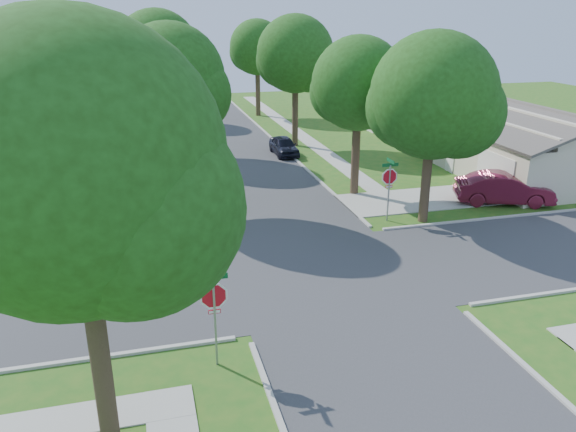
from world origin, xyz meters
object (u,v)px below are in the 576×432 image
Objects in this scene: tree_e_near at (359,88)px; tree_w_far at (153,57)px; stop_sign_ne at (389,179)px; tree_e_mid at (296,58)px; tree_ne_corner at (434,102)px; house_ne_far at (391,102)px; tree_w_mid at (159,57)px; car_curb_east at (284,146)px; tree_sw_corner at (80,180)px; tree_e_far at (258,50)px; house_ne_near at (515,146)px; stop_sign_sw at (214,300)px; tree_w_near at (171,84)px; house_nw_far at (16,112)px; car_driveway at (504,189)px; car_curb_west at (166,94)px.

tree_w_far is at bearing 110.61° from tree_e_near.
tree_e_mid reaches higher than stop_sign_ne.
tree_ne_corner is 0.64× the size of house_ne_far.
tree_w_mid is 10.12m from car_curb_east.
tree_w_mid is 28.14m from tree_sw_corner.
tree_e_far is 0.91× the size of tree_sw_corner.
stop_sign_sw is at bearing -142.82° from house_ne_near.
tree_e_far reaches higher than stop_sign_sw.
car_curb_east is at bearing 50.25° from tree_w_near.
stop_sign_sw is 26.09m from tree_w_mid.
house_nw_far is at bearing 146.71° from house_ne_near.
tree_e_far is 16.53m from car_curb_east.
tree_sw_corner is at bearing -113.53° from tree_e_mid.
house_ne_near is (9.63, 6.79, -4.08)m from tree_ne_corner.
car_curb_east is at bearing 53.16° from car_driveway.
tree_w_mid reaches higher than tree_sw_corner.
tree_e_far is at bearing 93.09° from tree_ne_corner.
tree_e_far reaches higher than car_curb_east.
tree_e_mid is 0.68× the size of house_nw_far.
tree_w_near is 2.43× the size of car_curb_east.
stop_sign_sw is at bearing -141.16° from tree_ne_corner.
tree_w_mid is at bearing 154.12° from house_ne_near.
house_nw_far reaches higher than car_driveway.
tree_w_far reaches higher than house_ne_far.
tree_w_near is at bearing 80.10° from tree_sw_corner.
tree_e_far is 1.09× the size of tree_w_far.
house_ne_far and house_nw_far have the same top height.
tree_w_mid reaches higher than tree_e_near.
tree_w_far is at bearing 125.90° from tree_e_mid.
car_curb_west is at bearing 100.89° from stop_sign_ne.
car_curb_west is at bearing 40.53° from car_driveway.
house_ne_near is at bearing 115.50° from car_curb_west.
tree_e_far is at bearing 54.15° from tree_w_mid.
house_nw_far is at bearing 102.38° from tree_sw_corner.
house_ne_far is at bearing -24.03° from tree_e_far.
house_ne_far is 1.00× the size of house_nw_far.
car_curb_east is at bearing -18.13° from tree_w_mid.
house_ne_near is (11.23, -10.01, -4.74)m from tree_e_mid.
tree_e_far is 1.01× the size of tree_ne_corner.
tree_e_near is at bearing -119.35° from house_ne_far.
tree_w_near reaches higher than house_ne_far.
tree_sw_corner reaches higher than car_curb_east.
stop_sign_ne is 0.34× the size of tree_ne_corner.
house_nw_far is 23.51m from car_curb_east.
stop_sign_sw is 0.36× the size of tree_e_near.
stop_sign_ne is at bearing -72.30° from tree_w_far.
tree_e_mid is 1.06× the size of tree_ne_corner.
tree_w_mid reaches higher than stop_sign_ne.
house_ne_far reaches higher than car_driveway.
tree_e_mid is at bearing 58.10° from car_curb_east.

